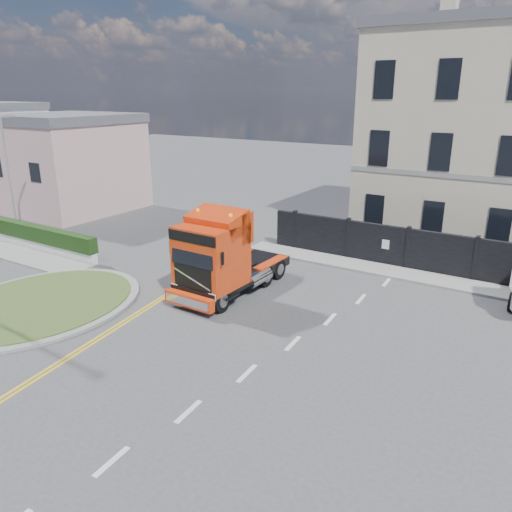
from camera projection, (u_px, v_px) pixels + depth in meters
The scene contains 11 objects.
ground at pixel (228, 319), 18.62m from camera, with size 120.00×120.00×0.00m, color #424244.
traffic_island at pixel (40, 304), 19.72m from camera, with size 6.80×6.80×0.17m.
hedge_wall at pixel (42, 238), 26.16m from camera, with size 8.00×0.55×1.35m.
pavement_side at pixel (25, 256), 25.50m from camera, with size 8.50×1.80×0.10m, color gray.
seaside_bldg_pink at pixel (69, 167), 35.01m from camera, with size 8.00×8.00×6.00m, color #C99D9E.
seaside_bldg_cream at pixel (26, 162), 40.81m from camera, with size 9.00×8.00×5.00m, color beige.
hoarding_fence at pixel (464, 258), 22.23m from camera, with size 18.80×0.25×2.00m.
georgian_building at pixel (492, 136), 27.02m from camera, with size 12.30×10.30×12.80m.
pavement_far at pixel (444, 282), 22.08m from camera, with size 20.00×1.60×0.12m, color gray.
truck at pixel (220, 259), 20.25m from camera, with size 2.35×6.01×3.58m.
lamppost_slim at pixel (8, 168), 27.07m from camera, with size 0.28×0.57×6.93m.
Camera 1 is at (9.89, -13.77, 8.11)m, focal length 35.00 mm.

